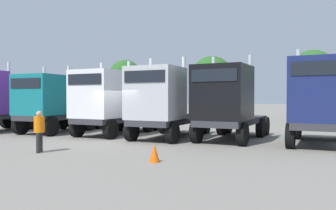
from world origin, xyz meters
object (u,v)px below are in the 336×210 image
semi_truck_teal (49,103)px  semi_truck_black (227,102)px  visitor_in_hivis (39,129)px  semi_truck_white (107,102)px  traffic_cone_near (154,153)px  semi_truck_silver (161,103)px  semi_truck_navy (320,100)px

semi_truck_teal → semi_truck_black: bearing=91.8°
visitor_in_hivis → semi_truck_teal: bearing=104.1°
semi_truck_black → semi_truck_teal: bearing=-83.7°
semi_truck_teal → semi_truck_white: 3.89m
semi_truck_white → traffic_cone_near: semi_truck_white is taller
semi_truck_silver → semi_truck_black: 3.27m
semi_truck_navy → semi_truck_teal: bearing=-87.3°
semi_truck_black → traffic_cone_near: 6.48m
semi_truck_teal → semi_truck_silver: bearing=88.4°
semi_truck_teal → semi_truck_white: bearing=93.2°
semi_truck_white → semi_truck_black: semi_truck_black is taller
semi_truck_white → visitor_in_hivis: size_ratio=4.05×
semi_truck_white → semi_truck_silver: size_ratio=1.04×
traffic_cone_near → semi_truck_silver: bearing=108.0°
semi_truck_white → semi_truck_black: 6.76m
semi_truck_navy → visitor_in_hivis: semi_truck_navy is taller
semi_truck_silver → visitor_in_hivis: 6.28m
semi_truck_silver → visitor_in_hivis: semi_truck_silver is taller
semi_truck_teal → visitor_in_hivis: size_ratio=3.76×
semi_truck_silver → semi_truck_black: semi_truck_black is taller
semi_truck_teal → traffic_cone_near: bearing=58.7°
semi_truck_white → visitor_in_hivis: (0.39, -6.02, -0.95)m
semi_truck_teal → semi_truck_black: 10.64m
semi_truck_black → visitor_in_hivis: 8.61m
visitor_in_hivis → traffic_cone_near: visitor_in_hivis is taller
semi_truck_white → semi_truck_silver: (3.50, -0.64, 0.00)m
semi_truck_white → traffic_cone_near: (5.38, -6.42, -1.58)m
semi_truck_white → semi_truck_navy: bearing=93.0°
semi_truck_teal → semi_truck_silver: 7.41m
semi_truck_silver → traffic_cone_near: semi_truck_silver is taller
semi_truck_teal → traffic_cone_near: semi_truck_teal is taller
semi_truck_black → visitor_in_hivis: bearing=-40.0°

